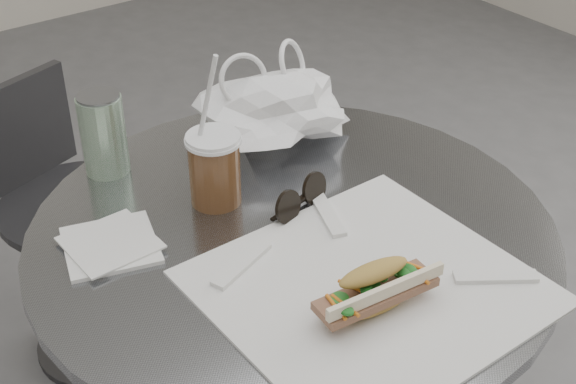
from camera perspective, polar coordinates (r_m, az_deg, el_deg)
cafe_table at (r=1.33m, az=0.28°, el=-12.03°), size 0.76×0.76×0.74m
chair_far at (r=1.91m, az=-14.88°, el=-3.50°), size 0.37×0.39×0.67m
sandwich_paper at (r=1.05m, az=5.76°, el=-6.75°), size 0.40×0.38×0.00m
banh_mi at (r=0.99m, az=6.20°, el=-6.90°), size 0.21×0.10×0.07m
iced_coffee at (r=1.18m, az=-5.25°, el=1.75°), size 0.08×0.08×0.24m
sunglasses at (r=1.17m, az=0.86°, el=-0.53°), size 0.11×0.05×0.05m
plastic_bag at (r=1.32m, az=-0.82°, el=5.77°), size 0.27×0.23×0.12m
napkin_stack at (r=1.14m, az=-12.51°, el=-3.67°), size 0.15×0.15×0.01m
drink_can at (r=1.28m, az=-13.01°, el=4.06°), size 0.07×0.07×0.13m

